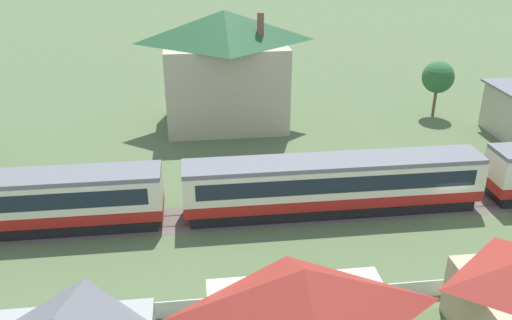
{
  "coord_description": "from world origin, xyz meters",
  "views": [
    {
      "loc": [
        -17.7,
        -31.99,
        19.62
      ],
      "look_at": [
        -13.29,
        3.74,
        2.98
      ],
      "focal_mm": 38.0,
      "sensor_mm": 36.0,
      "label": 1
    }
  ],
  "objects_px": {
    "station_house_dark_green_roof": "(225,67)",
    "cottage_red_roof": "(303,316)",
    "passenger_train": "(337,183)",
    "yard_tree_0": "(438,77)"
  },
  "relations": [
    {
      "from": "station_house_dark_green_roof",
      "to": "cottage_red_roof",
      "type": "xyz_separation_m",
      "value": [
        1.15,
        -32.53,
        -2.98
      ]
    },
    {
      "from": "passenger_train",
      "to": "cottage_red_roof",
      "type": "xyz_separation_m",
      "value": [
        -5.3,
        -13.81,
        0.54
      ]
    },
    {
      "from": "yard_tree_0",
      "to": "passenger_train",
      "type": "bearing_deg",
      "value": -130.1
    },
    {
      "from": "cottage_red_roof",
      "to": "yard_tree_0",
      "type": "bearing_deg",
      "value": 57.25
    },
    {
      "from": "passenger_train",
      "to": "yard_tree_0",
      "type": "xyz_separation_m",
      "value": [
        15.17,
        18.02,
        1.91
      ]
    },
    {
      "from": "passenger_train",
      "to": "yard_tree_0",
      "type": "bearing_deg",
      "value": 49.9
    },
    {
      "from": "station_house_dark_green_roof",
      "to": "cottage_red_roof",
      "type": "relative_size",
      "value": 1.34
    },
    {
      "from": "station_house_dark_green_roof",
      "to": "yard_tree_0",
      "type": "distance_m",
      "value": 21.69
    },
    {
      "from": "cottage_red_roof",
      "to": "yard_tree_0",
      "type": "distance_m",
      "value": 37.87
    },
    {
      "from": "station_house_dark_green_roof",
      "to": "yard_tree_0",
      "type": "relative_size",
      "value": 2.13
    }
  ]
}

